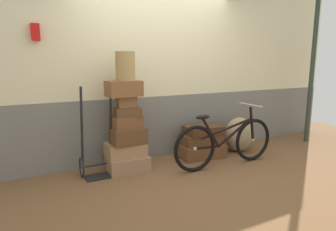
{
  "coord_description": "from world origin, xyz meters",
  "views": [
    {
      "loc": [
        -1.95,
        -3.25,
        1.49
      ],
      "look_at": [
        -0.08,
        0.29,
        0.74
      ],
      "focal_mm": 30.97,
      "sensor_mm": 36.0,
      "label": 1
    }
  ],
  "objects_px": {
    "suitcase_8": "(201,139)",
    "bicycle": "(225,143)",
    "suitcase_9": "(203,130)",
    "suitcase_7": "(201,150)",
    "wicker_basket": "(125,66)",
    "suitcase_2": "(129,136)",
    "luggage_trolley": "(98,155)",
    "suitcase_1": "(125,150)",
    "suitcase_5": "(126,102)",
    "suitcase_4": "(128,112)",
    "suitcase_6": "(124,89)",
    "suitcase_3": "(127,122)",
    "burlap_sack": "(239,134)",
    "suitcase_0": "(128,164)"
  },
  "relations": [
    {
      "from": "suitcase_4",
      "to": "suitcase_5",
      "type": "height_order",
      "value": "suitcase_5"
    },
    {
      "from": "suitcase_5",
      "to": "suitcase_6",
      "type": "distance_m",
      "value": 0.18
    },
    {
      "from": "suitcase_6",
      "to": "wicker_basket",
      "type": "relative_size",
      "value": 1.18
    },
    {
      "from": "suitcase_5",
      "to": "suitcase_6",
      "type": "bearing_deg",
      "value": 173.51
    },
    {
      "from": "suitcase_6",
      "to": "suitcase_8",
      "type": "bearing_deg",
      "value": -1.51
    },
    {
      "from": "suitcase_8",
      "to": "suitcase_9",
      "type": "height_order",
      "value": "suitcase_9"
    },
    {
      "from": "suitcase_9",
      "to": "suitcase_5",
      "type": "bearing_deg",
      "value": -176.61
    },
    {
      "from": "suitcase_1",
      "to": "burlap_sack",
      "type": "bearing_deg",
      "value": -0.41
    },
    {
      "from": "suitcase_4",
      "to": "bicycle",
      "type": "relative_size",
      "value": 0.2
    },
    {
      "from": "suitcase_6",
      "to": "wicker_basket",
      "type": "distance_m",
      "value": 0.29
    },
    {
      "from": "suitcase_0",
      "to": "wicker_basket",
      "type": "bearing_deg",
      "value": 54.14
    },
    {
      "from": "suitcase_0",
      "to": "suitcase_4",
      "type": "bearing_deg",
      "value": 16.67
    },
    {
      "from": "suitcase_5",
      "to": "suitcase_8",
      "type": "relative_size",
      "value": 0.41
    },
    {
      "from": "suitcase_1",
      "to": "suitcase_8",
      "type": "xyz_separation_m",
      "value": [
        1.25,
        0.0,
        -0.01
      ]
    },
    {
      "from": "suitcase_6",
      "to": "wicker_basket",
      "type": "height_order",
      "value": "wicker_basket"
    },
    {
      "from": "suitcase_0",
      "to": "suitcase_7",
      "type": "distance_m",
      "value": 1.24
    },
    {
      "from": "suitcase_6",
      "to": "suitcase_8",
      "type": "distance_m",
      "value": 1.52
    },
    {
      "from": "suitcase_1",
      "to": "suitcase_4",
      "type": "xyz_separation_m",
      "value": [
        0.04,
        -0.03,
        0.53
      ]
    },
    {
      "from": "suitcase_3",
      "to": "suitcase_4",
      "type": "relative_size",
      "value": 1.14
    },
    {
      "from": "suitcase_9",
      "to": "suitcase_1",
      "type": "bearing_deg",
      "value": -177.71
    },
    {
      "from": "luggage_trolley",
      "to": "suitcase_5",
      "type": "bearing_deg",
      "value": -4.81
    },
    {
      "from": "suitcase_2",
      "to": "suitcase_4",
      "type": "xyz_separation_m",
      "value": [
        0.0,
        0.03,
        0.33
      ]
    },
    {
      "from": "luggage_trolley",
      "to": "burlap_sack",
      "type": "distance_m",
      "value": 2.36
    },
    {
      "from": "luggage_trolley",
      "to": "suitcase_6",
      "type": "bearing_deg",
      "value": -4.58
    },
    {
      "from": "suitcase_4",
      "to": "bicycle",
      "type": "xyz_separation_m",
      "value": [
        1.3,
        -0.47,
        -0.48
      ]
    },
    {
      "from": "suitcase_0",
      "to": "suitcase_2",
      "type": "distance_m",
      "value": 0.4
    },
    {
      "from": "bicycle",
      "to": "suitcase_3",
      "type": "bearing_deg",
      "value": 159.62
    },
    {
      "from": "suitcase_1",
      "to": "suitcase_5",
      "type": "height_order",
      "value": "suitcase_5"
    },
    {
      "from": "burlap_sack",
      "to": "suitcase_5",
      "type": "bearing_deg",
      "value": 179.17
    },
    {
      "from": "suitcase_9",
      "to": "bicycle",
      "type": "xyz_separation_m",
      "value": [
        0.04,
        -0.49,
        -0.09
      ]
    },
    {
      "from": "suitcase_3",
      "to": "burlap_sack",
      "type": "bearing_deg",
      "value": -6.12
    },
    {
      "from": "suitcase_8",
      "to": "bicycle",
      "type": "xyz_separation_m",
      "value": [
        0.08,
        -0.5,
        0.06
      ]
    },
    {
      "from": "suitcase_8",
      "to": "suitcase_6",
      "type": "bearing_deg",
      "value": -175.16
    },
    {
      "from": "suitcase_4",
      "to": "bicycle",
      "type": "height_order",
      "value": "suitcase_4"
    },
    {
      "from": "suitcase_6",
      "to": "suitcase_7",
      "type": "height_order",
      "value": "suitcase_6"
    },
    {
      "from": "suitcase_0",
      "to": "wicker_basket",
      "type": "height_order",
      "value": "wicker_basket"
    },
    {
      "from": "suitcase_1",
      "to": "suitcase_7",
      "type": "bearing_deg",
      "value": 0.68
    },
    {
      "from": "suitcase_0",
      "to": "suitcase_5",
      "type": "distance_m",
      "value": 0.86
    },
    {
      "from": "suitcase_7",
      "to": "suitcase_3",
      "type": "bearing_deg",
      "value": -173.33
    },
    {
      "from": "suitcase_3",
      "to": "suitcase_6",
      "type": "bearing_deg",
      "value": -173.21
    },
    {
      "from": "suitcase_2",
      "to": "luggage_trolley",
      "type": "xyz_separation_m",
      "value": [
        -0.41,
        0.06,
        -0.22
      ]
    },
    {
      "from": "bicycle",
      "to": "suitcase_8",
      "type": "bearing_deg",
      "value": 98.89
    },
    {
      "from": "suitcase_3",
      "to": "luggage_trolley",
      "type": "xyz_separation_m",
      "value": [
        -0.4,
        0.02,
        -0.41
      ]
    },
    {
      "from": "suitcase_3",
      "to": "suitcase_4",
      "type": "distance_m",
      "value": 0.14
    },
    {
      "from": "suitcase_5",
      "to": "suitcase_9",
      "type": "height_order",
      "value": "suitcase_5"
    },
    {
      "from": "suitcase_8",
      "to": "bicycle",
      "type": "distance_m",
      "value": 0.51
    },
    {
      "from": "suitcase_7",
      "to": "wicker_basket",
      "type": "xyz_separation_m",
      "value": [
        -1.23,
        -0.02,
        1.33
      ]
    },
    {
      "from": "suitcase_5",
      "to": "suitcase_6",
      "type": "xyz_separation_m",
      "value": [
        -0.03,
        0.0,
        0.18
      ]
    },
    {
      "from": "suitcase_1",
      "to": "suitcase_4",
      "type": "bearing_deg",
      "value": -36.98
    },
    {
      "from": "suitcase_1",
      "to": "suitcase_7",
      "type": "height_order",
      "value": "suitcase_1"
    }
  ]
}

